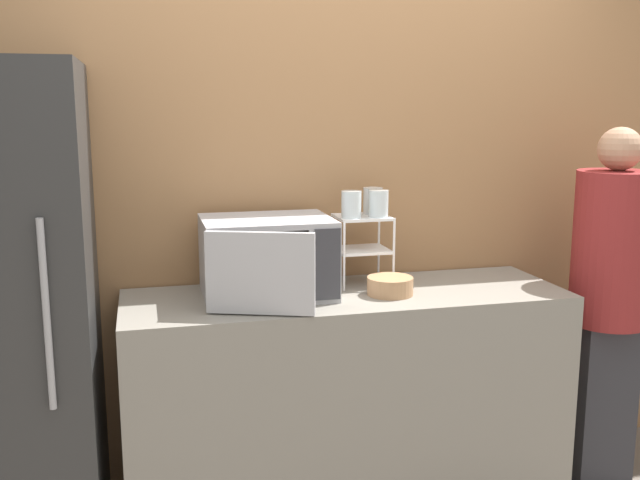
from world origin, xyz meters
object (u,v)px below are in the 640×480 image
at_px(glass_front_right, 378,204).
at_px(bowl, 390,286).
at_px(microwave, 267,258).
at_px(refrigerator, 4,319).
at_px(glass_back_right, 373,201).
at_px(person, 609,289).
at_px(glass_front_left, 351,204).
at_px(dish_rack, 362,235).

relative_size(glass_front_right, bowl, 0.61).
bearing_deg(microwave, refrigerator, -176.98).
bearing_deg(glass_back_right, person, -15.66).
xyz_separation_m(microwave, person, (1.50, -0.13, -0.19)).
bearing_deg(glass_back_right, glass_front_right, -93.92).
bearing_deg(glass_back_right, glass_front_left, -142.69).
height_order(dish_rack, glass_front_right, glass_front_right).
distance_m(microwave, person, 1.52).
bearing_deg(glass_front_left, refrigerator, -175.34).
bearing_deg(glass_back_right, dish_rack, -143.03).
bearing_deg(microwave, glass_back_right, 17.30).
bearing_deg(bowl, refrigerator, 178.10).
xyz_separation_m(dish_rack, glass_front_left, (-0.06, -0.05, 0.14)).
height_order(dish_rack, glass_back_right, glass_back_right).
bearing_deg(person, refrigerator, 178.26).
bearing_deg(refrigerator, glass_back_right, 7.93).
relative_size(glass_back_right, glass_front_right, 1.00).
distance_m(microwave, dish_rack, 0.45).
distance_m(glass_front_left, glass_front_right, 0.12).
xyz_separation_m(dish_rack, glass_front_right, (0.06, -0.05, 0.14)).
relative_size(microwave, dish_rack, 1.88).
bearing_deg(glass_front_left, bowl, -53.03).
distance_m(microwave, bowl, 0.52).
xyz_separation_m(bowl, person, (1.01, -0.03, -0.07)).
bearing_deg(bowl, microwave, 168.36).
bearing_deg(person, glass_front_right, 169.57).
bearing_deg(microwave, glass_front_left, 8.99).
xyz_separation_m(glass_front_right, person, (1.01, -0.19, -0.39)).
distance_m(dish_rack, glass_back_right, 0.16).
distance_m(glass_front_right, bowl, 0.36).
height_order(glass_front_left, bowl, glass_front_left).
xyz_separation_m(glass_front_left, person, (1.13, -0.19, -0.39)).
xyz_separation_m(glass_back_right, refrigerator, (-1.48, -0.21, -0.36)).
xyz_separation_m(microwave, glass_back_right, (0.50, 0.15, 0.20)).
distance_m(bowl, refrigerator, 1.48).
bearing_deg(microwave, glass_front_right, 6.85).
bearing_deg(dish_rack, glass_back_right, 36.97).
xyz_separation_m(glass_front_right, refrigerator, (-1.48, -0.11, -0.36)).
bearing_deg(glass_front_right, glass_back_right, 86.08).
height_order(dish_rack, person, person).
bearing_deg(glass_front_right, refrigerator, -175.71).
bearing_deg(person, glass_back_right, 164.34).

